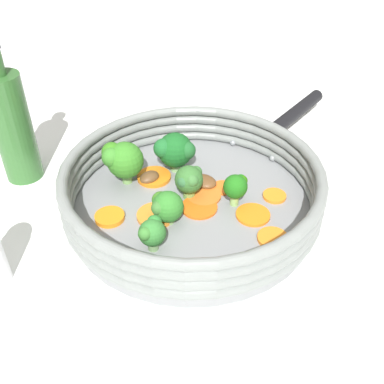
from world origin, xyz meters
name	(u,v)px	position (x,y,z in m)	size (l,w,h in m)	color
ground_plane	(192,211)	(0.00, 0.00, 0.00)	(4.00, 4.00, 0.00)	white
skillet	(192,206)	(0.00, 0.00, 0.01)	(0.30, 0.30, 0.02)	gray
skillet_rim_wall	(192,184)	(0.00, 0.00, 0.04)	(0.32, 0.32, 0.05)	gray
skillet_handle	(289,118)	(0.10, 0.23, 0.03)	(0.02, 0.02, 0.20)	black
skillet_rivet_left	(273,158)	(0.09, 0.12, 0.02)	(0.01, 0.01, 0.01)	gray
skillet_rivet_right	(233,143)	(0.03, 0.14, 0.02)	(0.01, 0.01, 0.01)	gray
carrot_slice_0	(223,188)	(0.03, 0.03, 0.02)	(0.03, 0.03, 0.00)	orange
carrot_slice_1	(110,217)	(-0.09, -0.06, 0.02)	(0.04, 0.04, 0.01)	orange
carrot_slice_2	(204,195)	(0.01, 0.01, 0.02)	(0.04, 0.04, 0.00)	orange
carrot_slice_3	(156,215)	(-0.04, -0.04, 0.02)	(0.05, 0.05, 0.00)	orange
carrot_slice_4	(274,196)	(0.10, 0.03, 0.02)	(0.03, 0.03, 0.00)	orange
carrot_slice_5	(273,238)	(0.10, -0.05, 0.02)	(0.04, 0.04, 0.00)	orange
carrot_slice_6	(253,215)	(0.08, -0.01, 0.02)	(0.04, 0.04, 0.00)	orange
carrot_slice_7	(154,177)	(-0.06, 0.04, 0.02)	(0.05, 0.05, 0.01)	orange
carrot_slice_8	(199,207)	(0.01, -0.01, 0.02)	(0.04, 0.04, 0.00)	#DE5C15
broccoli_floret_0	(166,206)	(-0.02, -0.04, 0.04)	(0.04, 0.04, 0.04)	#759B57
broccoli_floret_1	(152,232)	(-0.02, -0.09, 0.04)	(0.03, 0.04, 0.04)	#6E965D
broccoli_floret_2	(175,150)	(-0.04, 0.06, 0.05)	(0.06, 0.05, 0.06)	#7AA664
broccoli_floret_3	(236,186)	(0.05, 0.01, 0.04)	(0.03, 0.03, 0.04)	#8EB662
broccoli_floret_4	(189,180)	(-0.01, 0.01, 0.04)	(0.04, 0.04, 0.04)	#6E9646
broccoli_floret_5	(122,159)	(-0.10, 0.02, 0.05)	(0.05, 0.05, 0.06)	#709D53
mushroom_piece_0	(204,181)	(0.01, 0.04, 0.02)	(0.04, 0.03, 0.01)	brown
mushroom_piece_1	(149,177)	(-0.06, 0.03, 0.02)	(0.03, 0.02, 0.01)	brown
oil_bottle	(12,126)	(-0.25, 0.02, 0.08)	(0.05, 0.05, 0.19)	#2D5B28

